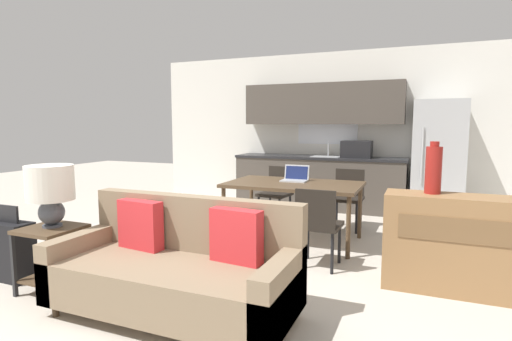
% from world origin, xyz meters
% --- Properties ---
extents(ground_plane, '(20.00, 20.00, 0.00)m').
position_xyz_m(ground_plane, '(0.00, 0.00, 0.00)').
color(ground_plane, beige).
extents(wall_back, '(6.40, 0.07, 2.70)m').
position_xyz_m(wall_back, '(0.00, 4.63, 1.35)').
color(wall_back, silver).
rests_on(wall_back, ground_plane).
extents(kitchen_counter, '(2.90, 0.65, 2.15)m').
position_xyz_m(kitchen_counter, '(0.01, 4.33, 0.84)').
color(kitchen_counter, '#4C443D').
rests_on(kitchen_counter, ground_plane).
extents(refrigerator, '(0.74, 0.74, 1.81)m').
position_xyz_m(refrigerator, '(1.87, 4.22, 0.91)').
color(refrigerator, '#B7BABC').
rests_on(refrigerator, ground_plane).
extents(dining_table, '(1.62, 0.97, 0.73)m').
position_xyz_m(dining_table, '(0.19, 2.22, 0.67)').
color(dining_table, brown).
rests_on(dining_table, ground_plane).
extents(couch, '(1.86, 0.80, 0.87)m').
position_xyz_m(couch, '(-0.05, 0.03, 0.34)').
color(couch, '#3D2D1E').
rests_on(couch, ground_plane).
extents(side_table, '(0.46, 0.46, 0.57)m').
position_xyz_m(side_table, '(-1.28, -0.05, 0.38)').
color(side_table, brown).
rests_on(side_table, ground_plane).
extents(table_lamp, '(0.39, 0.39, 0.53)m').
position_xyz_m(table_lamp, '(-1.28, -0.02, 0.90)').
color(table_lamp, '#4C515B').
rests_on(table_lamp, side_table).
extents(credenza, '(1.25, 0.40, 0.84)m').
position_xyz_m(credenza, '(1.97, 1.28, 0.42)').
color(credenza, olive).
rests_on(credenza, ground_plane).
extents(vase, '(0.14, 0.14, 0.46)m').
position_xyz_m(vase, '(1.73, 1.32, 1.06)').
color(vase, maroon).
rests_on(vase, credenza).
extents(dining_chair_far_left, '(0.48, 0.48, 0.82)m').
position_xyz_m(dining_chair_far_left, '(-0.32, 3.03, 0.47)').
color(dining_chair_far_left, black).
rests_on(dining_chair_far_left, ground_plane).
extents(dining_chair_near_right, '(0.43, 0.43, 0.82)m').
position_xyz_m(dining_chair_near_right, '(0.71, 1.38, 0.47)').
color(dining_chair_near_right, black).
rests_on(dining_chair_near_right, ground_plane).
extents(dining_chair_far_right, '(0.43, 0.43, 0.82)m').
position_xyz_m(dining_chair_far_right, '(0.71, 3.07, 0.47)').
color(dining_chair_far_right, black).
rests_on(dining_chair_far_right, ground_plane).
extents(laptop, '(0.32, 0.26, 0.20)m').
position_xyz_m(laptop, '(0.16, 2.39, 0.78)').
color(laptop, '#B7BABC').
rests_on(laptop, dining_table).
extents(suitcase, '(0.46, 0.22, 0.70)m').
position_xyz_m(suitcase, '(-1.88, 0.00, 0.28)').
color(suitcase, black).
rests_on(suitcase, ground_plane).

